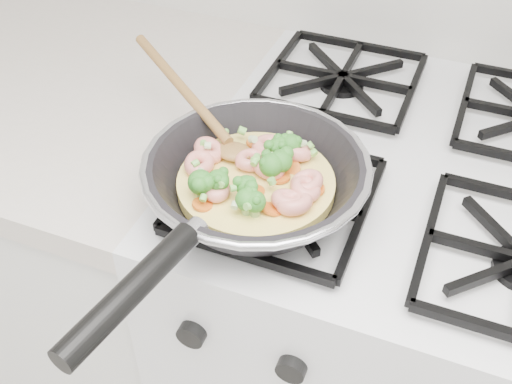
% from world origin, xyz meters
% --- Properties ---
extents(stove, '(0.60, 0.60, 0.92)m').
position_xyz_m(stove, '(0.00, 1.70, 0.46)').
color(stove, white).
rests_on(stove, ground).
extents(counter_left, '(1.00, 0.60, 0.90)m').
position_xyz_m(counter_left, '(-0.80, 1.70, 0.45)').
color(counter_left, white).
rests_on(counter_left, ground).
extents(skillet, '(0.39, 0.49, 0.09)m').
position_xyz_m(skillet, '(-0.17, 1.53, 0.96)').
color(skillet, black).
rests_on(skillet, stove).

